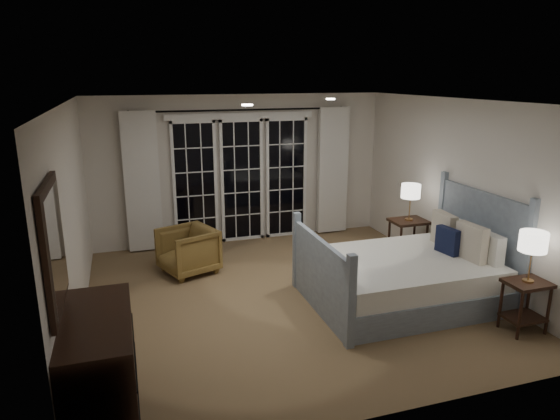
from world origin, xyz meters
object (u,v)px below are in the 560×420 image
object	(u,v)px
dresser	(101,369)
bed	(407,275)
armchair	(188,251)
nightstand_right	(408,235)
lamp_right	(411,192)
lamp_left	(533,242)
nightstand_left	(525,299)

from	to	relation	value
dresser	bed	bearing A→B (deg)	18.78
bed	armchair	world-z (taller)	bed
dresser	nightstand_right	bearing A→B (deg)	28.73
lamp_right	armchair	distance (m)	3.40
nightstand_right	lamp_right	size ratio (longest dim) A/B	1.25
armchair	dresser	size ratio (longest dim) A/B	0.57
armchair	lamp_left	bearing A→B (deg)	29.08
nightstand_right	nightstand_left	bearing A→B (deg)	-87.24
nightstand_left	nightstand_right	size ratio (longest dim) A/B	0.87
nightstand_left	lamp_left	bearing A→B (deg)	-90.00
lamp_left	dresser	distance (m)	4.51
nightstand_left	armchair	bearing A→B (deg)	139.30
nightstand_left	dresser	world-z (taller)	dresser
bed	nightstand_left	bearing A→B (deg)	-53.35
lamp_left	armchair	bearing A→B (deg)	139.30
nightstand_right	dresser	xyz separation A→B (m)	(-4.36, -2.39, 0.01)
lamp_right	lamp_left	bearing A→B (deg)	-87.24
lamp_left	armchair	world-z (taller)	lamp_left
lamp_left	dresser	size ratio (longest dim) A/B	0.44
nightstand_left	dresser	bearing A→B (deg)	-178.33
nightstand_left	nightstand_right	xyz separation A→B (m)	(-0.11, 2.26, 0.06)
bed	armchair	xyz separation A→B (m)	(-2.53, 1.78, -0.00)
nightstand_left	armchair	distance (m)	4.43
nightstand_left	lamp_right	world-z (taller)	lamp_right
nightstand_left	dresser	distance (m)	4.47
bed	lamp_right	distance (m)	1.57
nightstand_right	lamp_left	bearing A→B (deg)	-87.24
nightstand_left	nightstand_right	bearing A→B (deg)	92.76
nightstand_right	dresser	world-z (taller)	dresser
bed	lamp_left	size ratio (longest dim) A/B	4.04
bed	lamp_right	world-z (taller)	bed
nightstand_left	armchair	size ratio (longest dim) A/B	0.81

